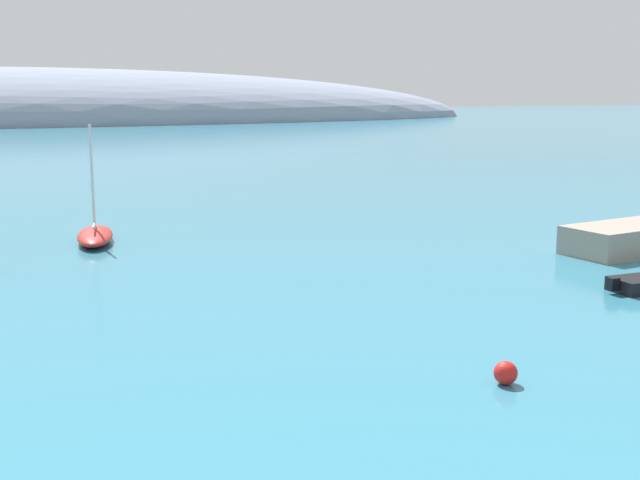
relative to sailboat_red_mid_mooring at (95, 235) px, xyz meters
The scene contains 2 objects.
sailboat_red_mid_mooring is the anchor object (origin of this frame).
mooring_buoy_red 30.45m from the sailboat_red_mid_mooring, 72.73° to the right, with size 0.75×0.75×0.75m, color red.
Camera 1 is at (-16.33, -7.79, 9.21)m, focal length 46.93 mm.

